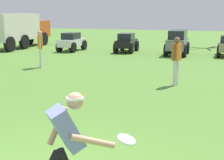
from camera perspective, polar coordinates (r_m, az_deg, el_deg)
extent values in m
cube|color=#7A84C6|center=(4.21, -7.70, -8.01)|extent=(0.54, 0.54, 0.57)
sphere|color=tan|center=(4.15, -6.17, -3.45)|extent=(0.30, 0.30, 0.21)
cylinder|color=white|center=(4.14, -6.18, -3.05)|extent=(0.30, 0.30, 0.03)
cylinder|color=tan|center=(4.18, -3.21, -10.12)|extent=(0.48, 0.45, 0.27)
cylinder|color=tan|center=(4.39, -9.05, -7.52)|extent=(0.26, 0.25, 0.49)
cylinder|color=white|center=(4.34, 2.41, -9.85)|extent=(0.26, 0.26, 0.10)
cylinder|color=silver|center=(11.11, 10.38, 1.11)|extent=(0.13, 0.13, 0.82)
cylinder|color=silver|center=(11.28, 10.74, 1.24)|extent=(0.13, 0.13, 0.82)
cube|color=orange|center=(11.10, 10.69, 4.63)|extent=(0.28, 0.38, 0.54)
cylinder|color=brown|center=(10.90, 10.26, 4.59)|extent=(0.09, 0.09, 0.52)
cylinder|color=brown|center=(11.29, 11.11, 4.78)|extent=(0.09, 0.09, 0.52)
sphere|color=brown|center=(11.06, 10.76, 6.54)|extent=(0.24, 0.24, 0.20)
cylinder|color=silver|center=(14.75, -11.78, 3.55)|extent=(0.15, 0.15, 0.82)
cylinder|color=silver|center=(14.93, -11.75, 3.64)|extent=(0.15, 0.15, 0.82)
cube|color=orange|center=(14.77, -11.87, 6.21)|extent=(0.34, 0.39, 0.54)
cylinder|color=tan|center=(14.56, -11.91, 6.18)|extent=(0.10, 0.10, 0.52)
cylinder|color=tan|center=(14.97, -11.84, 6.32)|extent=(0.10, 0.10, 0.52)
sphere|color=tan|center=(14.74, -11.93, 7.64)|extent=(0.27, 0.27, 0.20)
cube|color=silver|center=(20.92, -6.69, 6.22)|extent=(0.91, 2.20, 0.42)
cube|color=#1E232B|center=(20.79, -6.84, 7.29)|extent=(0.80, 1.10, 0.38)
cylinder|color=black|center=(21.82, -6.86, 5.87)|extent=(0.18, 0.60, 0.60)
cylinder|color=black|center=(21.44, -4.69, 5.82)|extent=(0.18, 0.60, 0.60)
cylinder|color=black|center=(20.45, -8.76, 5.46)|extent=(0.18, 0.60, 0.60)
cylinder|color=black|center=(20.05, -6.47, 5.40)|extent=(0.18, 0.60, 0.60)
cube|color=black|center=(20.25, 2.44, 6.12)|extent=(1.03, 2.25, 0.42)
cube|color=#1E232B|center=(20.12, 2.39, 7.23)|extent=(0.85, 1.14, 0.38)
cylinder|color=black|center=(21.12, 1.73, 5.77)|extent=(0.21, 0.61, 0.60)
cylinder|color=black|center=(20.92, 4.13, 5.69)|extent=(0.21, 0.61, 0.60)
cylinder|color=black|center=(19.64, 0.64, 5.35)|extent=(0.21, 0.61, 0.60)
cylinder|color=black|center=(19.43, 3.22, 5.27)|extent=(0.21, 0.61, 0.60)
cube|color=slate|center=(19.12, 10.80, 5.91)|extent=(1.02, 2.42, 0.55)
cube|color=#1E232B|center=(19.23, 10.91, 7.44)|extent=(0.89, 1.82, 0.46)
cylinder|color=black|center=(20.03, 9.69, 5.40)|extent=(0.20, 0.66, 0.66)
cylinder|color=black|center=(19.93, 12.43, 5.26)|extent=(0.20, 0.66, 0.66)
cylinder|color=black|center=(18.38, 8.97, 4.90)|extent=(0.20, 0.66, 0.66)
cylinder|color=black|center=(18.27, 11.95, 4.75)|extent=(0.20, 0.66, 0.66)
cylinder|color=black|center=(20.07, 17.42, 4.96)|extent=(0.19, 0.60, 0.60)
cylinder|color=black|center=(18.54, 17.31, 4.49)|extent=(0.19, 0.60, 0.60)
cube|color=#CC4C19|center=(25.35, -12.14, 8.32)|extent=(1.12, 1.74, 1.15)
cube|color=silver|center=(22.79, -15.73, 8.47)|extent=(1.33, 4.25, 1.65)
cylinder|color=black|center=(25.38, -13.60, 6.73)|extent=(0.28, 0.91, 0.90)
cylinder|color=black|center=(24.82, -11.28, 6.74)|extent=(0.28, 0.91, 0.90)
cylinder|color=black|center=(23.16, -16.82, 6.16)|extent=(0.28, 0.91, 0.90)
cylinder|color=black|center=(22.55, -14.36, 6.16)|extent=(0.28, 0.91, 0.90)
cylinder|color=black|center=(21.16, -16.64, 5.72)|extent=(0.28, 0.91, 0.90)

